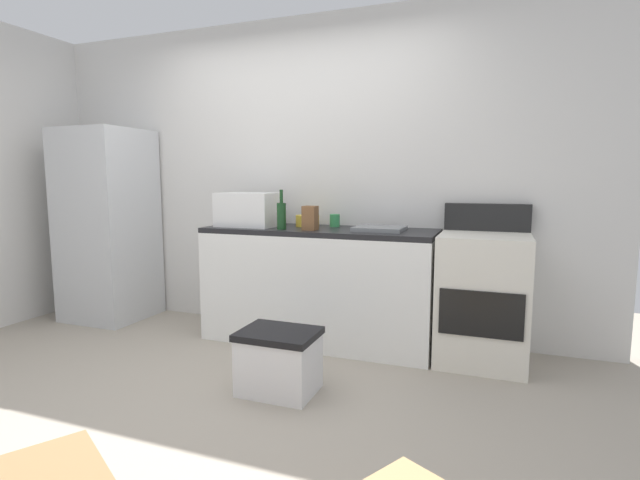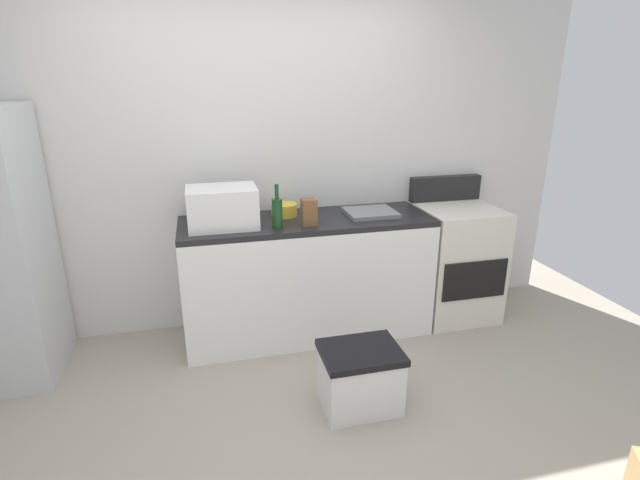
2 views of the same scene
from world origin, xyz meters
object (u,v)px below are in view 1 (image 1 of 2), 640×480
at_px(coffee_mug, 335,220).
at_px(wine_bottle, 281,215).
at_px(refrigerator, 108,225).
at_px(stove_oven, 483,296).
at_px(knife_block, 310,218).
at_px(mixing_bowl, 307,221).
at_px(storage_bin, 279,361).
at_px(microwave, 249,210).

bearing_deg(coffee_mug, wine_bottle, -133.59).
distance_m(refrigerator, wine_bottle, 1.82).
height_order(refrigerator, wine_bottle, refrigerator).
xyz_separation_m(stove_oven, knife_block, (-1.24, -0.15, 0.52)).
bearing_deg(refrigerator, wine_bottle, -3.81).
xyz_separation_m(wine_bottle, mixing_bowl, (0.10, 0.29, -0.06)).
distance_m(wine_bottle, coffee_mug, 0.46).
bearing_deg(knife_block, stove_oven, 6.82).
bearing_deg(refrigerator, mixing_bowl, 4.97).
xyz_separation_m(stove_oven, mixing_bowl, (-1.36, 0.11, 0.48)).
distance_m(stove_oven, knife_block, 1.35).
distance_m(coffee_mug, storage_bin, 1.34).
relative_size(knife_block, storage_bin, 0.39).
relative_size(stove_oven, knife_block, 6.11).
height_order(stove_oven, wine_bottle, wine_bottle).
xyz_separation_m(microwave, wine_bottle, (0.35, -0.13, -0.03)).
bearing_deg(storage_bin, wine_bottle, 113.57).
bearing_deg(wine_bottle, refrigerator, 176.19).
xyz_separation_m(coffee_mug, mixing_bowl, (-0.22, -0.04, -0.00)).
relative_size(refrigerator, wine_bottle, 5.74).
height_order(refrigerator, knife_block, refrigerator).
bearing_deg(wine_bottle, knife_block, 7.10).
bearing_deg(storage_bin, refrigerator, 157.27).
relative_size(coffee_mug, mixing_bowl, 0.53).
height_order(knife_block, mixing_bowl, knife_block).
distance_m(knife_block, storage_bin, 1.14).
bearing_deg(mixing_bowl, refrigerator, -175.03).
height_order(refrigerator, coffee_mug, refrigerator).
bearing_deg(knife_block, microwave, 170.10).
distance_m(wine_bottle, mixing_bowl, 0.31).
relative_size(knife_block, mixing_bowl, 0.95).
distance_m(coffee_mug, mixing_bowl, 0.22).
xyz_separation_m(wine_bottle, coffee_mug, (0.31, 0.33, -0.06)).
relative_size(stove_oven, wine_bottle, 3.67).
bearing_deg(mixing_bowl, storage_bin, -77.07).
height_order(refrigerator, mixing_bowl, refrigerator).
relative_size(stove_oven, storage_bin, 2.39).
bearing_deg(mixing_bowl, coffee_mug, 11.24).
height_order(wine_bottle, storage_bin, wine_bottle).
bearing_deg(wine_bottle, microwave, 159.97).
bearing_deg(coffee_mug, knife_block, -106.80).
height_order(stove_oven, microwave, microwave).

